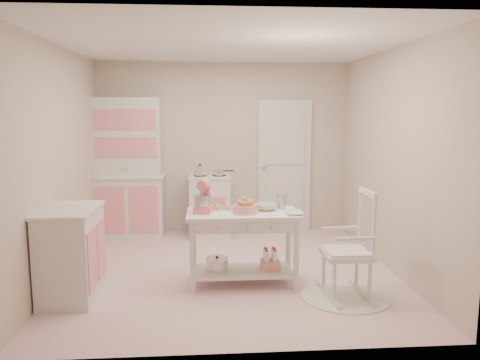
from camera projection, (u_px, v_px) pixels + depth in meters
name	position (u px, v px, depth m)	size (l,w,h in m)	color
room_shell	(230.00, 131.00, 5.28)	(3.84, 3.84, 2.62)	#CB7E85
door	(284.00, 166.00, 7.29)	(0.82, 0.05, 2.04)	silver
hutch	(128.00, 168.00, 6.91)	(1.06, 0.50, 2.08)	silver
stove	(210.00, 206.00, 7.03)	(0.62, 0.57, 0.92)	silver
base_cabinet	(71.00, 253.00, 4.68)	(0.54, 0.84, 0.92)	silver
lace_rug	(345.00, 295.00, 4.78)	(0.92, 0.92, 0.01)	white
rocking_chair	(347.00, 244.00, 4.70)	(0.48, 0.72, 1.10)	silver
work_table	(243.00, 248.00, 5.07)	(1.20, 0.60, 0.80)	silver
stand_mixer	(203.00, 197.00, 4.97)	(0.20, 0.28, 0.34)	#FE6B7A
cookie_tray	(228.00, 208.00, 5.17)	(0.34, 0.24, 0.02)	silver
bread_basket	(245.00, 209.00, 4.95)	(0.25, 0.25, 0.09)	pink
mixing_bowl	(266.00, 207.00, 5.10)	(0.23, 0.23, 0.07)	beige
metal_pitcher	(281.00, 201.00, 5.19)	(0.10, 0.10, 0.17)	silver
recipe_book	(286.00, 213.00, 4.92)	(0.17, 0.23, 0.02)	beige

